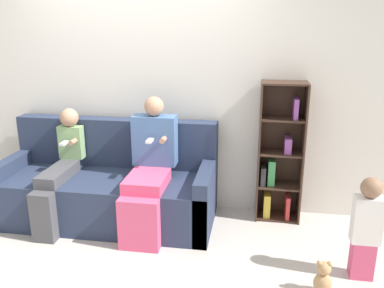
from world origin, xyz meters
TOP-DOWN VIEW (x-y plane):
  - ground_plane at (0.00, 0.00)m, footprint 14.00×14.00m
  - back_wall at (0.00, 1.01)m, footprint 10.00×0.06m
  - couch at (-0.26, 0.55)m, footprint 2.14×0.88m
  - adult_seated at (0.22, 0.41)m, footprint 0.43×0.79m
  - child_seated at (-0.69, 0.38)m, footprint 0.25×0.83m
  - toddler_standing at (2.07, -0.12)m, footprint 0.22×0.16m
  - bookshelf at (1.44, 0.86)m, footprint 0.44×0.29m
  - teddy_bear at (1.74, -0.38)m, footprint 0.13×0.11m

SIDE VIEW (x-z plane):
  - ground_plane at x=0.00m, z-range 0.00..0.00m
  - teddy_bear at x=1.74m, z-range -0.01..0.26m
  - couch at x=-0.26m, z-range -0.16..0.82m
  - toddler_standing at x=2.07m, z-range 0.02..0.86m
  - child_seated at x=-0.69m, z-range 0.02..1.14m
  - bookshelf at x=1.44m, z-range -0.06..1.35m
  - adult_seated at x=0.22m, z-range 0.02..1.29m
  - back_wall at x=0.00m, z-range 0.00..2.55m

